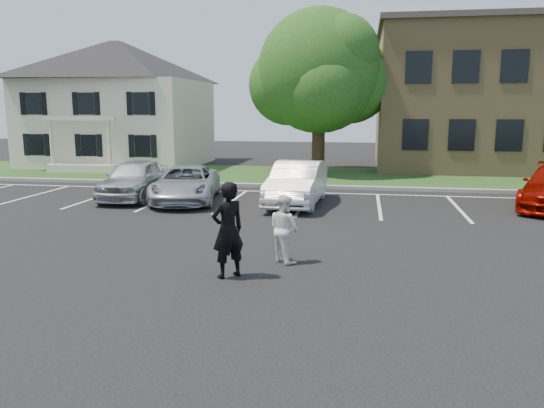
% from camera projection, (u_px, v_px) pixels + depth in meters
% --- Properties ---
extents(ground_plane, '(90.00, 90.00, 0.00)m').
position_uv_depth(ground_plane, '(265.00, 265.00, 12.21)').
color(ground_plane, black).
rests_on(ground_plane, ground).
extents(curb, '(40.00, 0.30, 0.15)m').
position_uv_depth(curb, '(313.00, 187.00, 23.83)').
color(curb, gray).
rests_on(curb, ground).
extents(grass_strip, '(44.00, 8.00, 0.08)m').
position_uv_depth(grass_strip, '(321.00, 176.00, 27.72)').
color(grass_strip, '#154415').
rests_on(grass_strip, ground).
extents(stall_lines, '(34.00, 5.36, 0.01)m').
position_uv_depth(stall_lines, '(342.00, 201.00, 20.66)').
color(stall_lines, silver).
rests_on(stall_lines, ground).
extents(house, '(10.30, 9.22, 7.60)m').
position_uv_depth(house, '(119.00, 104.00, 33.07)').
color(house, beige).
rests_on(house, ground).
extents(tree, '(7.80, 7.20, 8.80)m').
position_uv_depth(tree, '(321.00, 74.00, 28.37)').
color(tree, black).
rests_on(tree, ground).
extents(man_black_suit, '(0.88, 0.88, 2.06)m').
position_uv_depth(man_black_suit, '(228.00, 230.00, 11.16)').
color(man_black_suit, black).
rests_on(man_black_suit, ground).
extents(man_white_shirt, '(0.99, 0.97, 1.60)m').
position_uv_depth(man_white_shirt, '(284.00, 228.00, 12.33)').
color(man_white_shirt, white).
rests_on(man_white_shirt, ground).
extents(car_silver_west, '(2.12, 4.70, 1.57)m').
position_uv_depth(car_silver_west, '(135.00, 179.00, 21.04)').
color(car_silver_west, silver).
rests_on(car_silver_west, ground).
extents(car_silver_minivan, '(3.15, 5.27, 1.37)m').
position_uv_depth(car_silver_minivan, '(186.00, 184.00, 20.37)').
color(car_silver_minivan, '#B0B2B9').
rests_on(car_silver_minivan, ground).
extents(car_white_sedan, '(1.94, 4.94, 1.60)m').
position_uv_depth(car_white_sedan, '(297.00, 183.00, 19.72)').
color(car_white_sedan, silver).
rests_on(car_white_sedan, ground).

